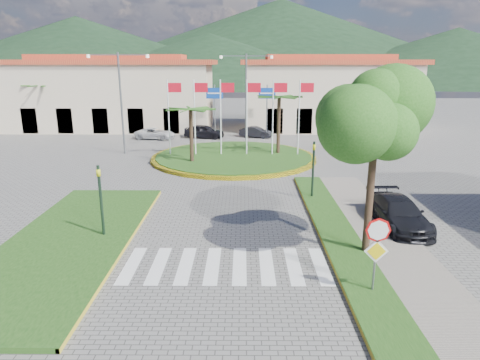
{
  "coord_description": "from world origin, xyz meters",
  "views": [
    {
      "loc": [
        0.72,
        -10.38,
        7.26
      ],
      "look_at": [
        0.59,
        8.0,
        2.18
      ],
      "focal_mm": 32.0,
      "sensor_mm": 36.0,
      "label": 1
    }
  ],
  "objects_px": {
    "white_van": "(155,134)",
    "car_side_right": "(398,213)",
    "deciduous_tree": "(376,122)",
    "stop_sign": "(377,244)",
    "car_dark_a": "(204,131)",
    "car_dark_b": "(256,132)",
    "roundabout_island": "(234,157)"
  },
  "relations": [
    {
      "from": "stop_sign",
      "to": "white_van",
      "type": "height_order",
      "value": "stop_sign"
    },
    {
      "from": "car_dark_b",
      "to": "deciduous_tree",
      "type": "bearing_deg",
      "value": -152.29
    },
    {
      "from": "stop_sign",
      "to": "car_dark_b",
      "type": "xyz_separation_m",
      "value": [
        -2.9,
        29.9,
        -1.26
      ]
    },
    {
      "from": "white_van",
      "to": "deciduous_tree",
      "type": "bearing_deg",
      "value": -142.1
    },
    {
      "from": "car_dark_b",
      "to": "car_side_right",
      "type": "xyz_separation_m",
      "value": [
        5.74,
        -23.98,
        0.14
      ]
    },
    {
      "from": "deciduous_tree",
      "to": "car_dark_a",
      "type": "bearing_deg",
      "value": 108.01
    },
    {
      "from": "white_van",
      "to": "car_side_right",
      "type": "bearing_deg",
      "value": -135.25
    },
    {
      "from": "car_dark_a",
      "to": "roundabout_island",
      "type": "bearing_deg",
      "value": -150.83
    },
    {
      "from": "stop_sign",
      "to": "car_dark_a",
      "type": "xyz_separation_m",
      "value": [
        -8.0,
        29.48,
        -1.12
      ]
    },
    {
      "from": "white_van",
      "to": "car_dark_a",
      "type": "distance_m",
      "value": 4.77
    },
    {
      "from": "roundabout_island",
      "to": "white_van",
      "type": "distance_m",
      "value": 11.83
    },
    {
      "from": "stop_sign",
      "to": "car_side_right",
      "type": "distance_m",
      "value": 6.66
    },
    {
      "from": "car_dark_a",
      "to": "deciduous_tree",
      "type": "bearing_deg",
      "value": -151.0
    },
    {
      "from": "car_side_right",
      "to": "stop_sign",
      "type": "bearing_deg",
      "value": -117.94
    },
    {
      "from": "roundabout_island",
      "to": "stop_sign",
      "type": "bearing_deg",
      "value": -76.27
    },
    {
      "from": "white_van",
      "to": "car_dark_b",
      "type": "bearing_deg",
      "value": -73.57
    },
    {
      "from": "stop_sign",
      "to": "car_dark_b",
      "type": "distance_m",
      "value": 30.06
    },
    {
      "from": "roundabout_island",
      "to": "car_dark_b",
      "type": "distance_m",
      "value": 10.07
    },
    {
      "from": "stop_sign",
      "to": "car_side_right",
      "type": "xyz_separation_m",
      "value": [
        2.84,
        5.91,
        -1.12
      ]
    },
    {
      "from": "roundabout_island",
      "to": "white_van",
      "type": "height_order",
      "value": "roundabout_island"
    },
    {
      "from": "white_van",
      "to": "car_dark_b",
      "type": "xyz_separation_m",
      "value": [
        9.83,
        1.0,
        -0.01
      ]
    },
    {
      "from": "car_side_right",
      "to": "car_dark_b",
      "type": "bearing_deg",
      "value": 101.2
    },
    {
      "from": "white_van",
      "to": "car_side_right",
      "type": "height_order",
      "value": "car_side_right"
    },
    {
      "from": "deciduous_tree",
      "to": "white_van",
      "type": "height_order",
      "value": "deciduous_tree"
    },
    {
      "from": "roundabout_island",
      "to": "car_dark_a",
      "type": "bearing_deg",
      "value": 108.19
    },
    {
      "from": "stop_sign",
      "to": "roundabout_island",
      "type": "bearing_deg",
      "value": 103.73
    },
    {
      "from": "stop_sign",
      "to": "deciduous_tree",
      "type": "distance_m",
      "value": 4.59
    },
    {
      "from": "stop_sign",
      "to": "car_dark_b",
      "type": "relative_size",
      "value": 0.82
    },
    {
      "from": "white_van",
      "to": "car_dark_a",
      "type": "relative_size",
      "value": 0.99
    },
    {
      "from": "car_dark_a",
      "to": "car_dark_b",
      "type": "xyz_separation_m",
      "value": [
        5.1,
        0.41,
        -0.14
      ]
    },
    {
      "from": "car_side_right",
      "to": "roundabout_island",
      "type": "bearing_deg",
      "value": 116.45
    },
    {
      "from": "white_van",
      "to": "car_side_right",
      "type": "xyz_separation_m",
      "value": [
        15.57,
        -22.99,
        0.13
      ]
    }
  ]
}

